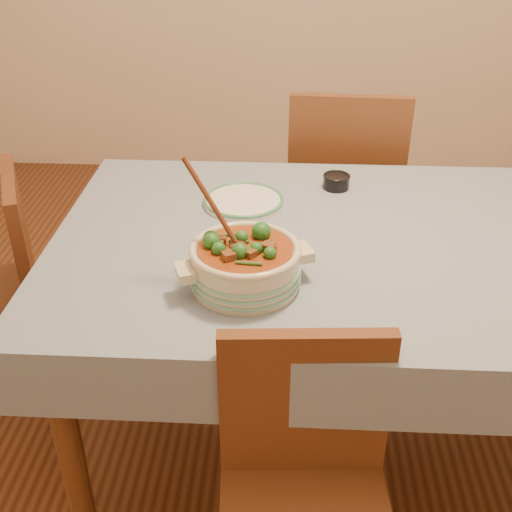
{
  "coord_description": "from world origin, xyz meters",
  "views": [
    {
      "loc": [
        -0.18,
        -1.58,
        1.65
      ],
      "look_at": [
        -0.25,
        -0.26,
        0.85
      ],
      "focal_mm": 45.0,
      "sensor_mm": 36.0,
      "label": 1
    }
  ],
  "objects": [
    {
      "name": "condiment_bowl",
      "position": [
        -0.02,
        0.34,
        0.78
      ],
      "size": [
        0.11,
        0.11,
        0.05
      ],
      "rotation": [
        0.0,
        0.0,
        0.39
      ],
      "color": "black",
      "rests_on": "dining_table"
    },
    {
      "name": "white_plate",
      "position": [
        -0.31,
        0.2,
        0.77
      ],
      "size": [
        0.33,
        0.33,
        0.02
      ],
      "rotation": [
        0.0,
        0.0,
        0.42
      ],
      "color": "white",
      "rests_on": "dining_table"
    },
    {
      "name": "chair_far",
      "position": [
        0.05,
        0.81,
        0.54
      ],
      "size": [
        0.47,
        0.47,
        0.96
      ],
      "rotation": [
        0.0,
        0.0,
        3.09
      ],
      "color": "brown",
      "rests_on": "floor"
    },
    {
      "name": "chair_near",
      "position": [
        -0.12,
        -0.62,
        0.47
      ],
      "size": [
        0.41,
        0.41,
        0.82
      ],
      "rotation": [
        0.0,
        0.0,
        0.07
      ],
      "color": "brown",
      "rests_on": "floor"
    },
    {
      "name": "dining_table",
      "position": [
        0.0,
        0.0,
        0.66
      ],
      "size": [
        1.68,
        1.08,
        0.76
      ],
      "color": "brown",
      "rests_on": "floor"
    },
    {
      "name": "floor",
      "position": [
        0.0,
        0.0,
        0.0
      ],
      "size": [
        4.5,
        4.5,
        0.0
      ],
      "primitive_type": "plane",
      "color": "#452213",
      "rests_on": "ground"
    },
    {
      "name": "stew_casserole",
      "position": [
        -0.28,
        -0.25,
        0.82
      ],
      "size": [
        0.34,
        0.34,
        0.32
      ],
      "rotation": [
        0.0,
        0.0,
        0.37
      ],
      "color": "beige",
      "rests_on": "dining_table"
    }
  ]
}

